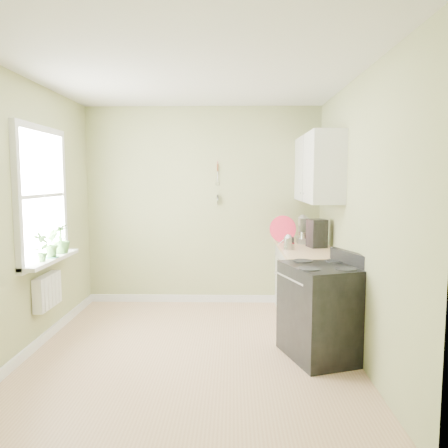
{
  "coord_description": "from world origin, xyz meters",
  "views": [
    {
      "loc": [
        0.41,
        -4.19,
        1.73
      ],
      "look_at": [
        0.31,
        0.55,
        1.23
      ],
      "focal_mm": 35.0,
      "sensor_mm": 36.0,
      "label": 1
    }
  ],
  "objects_px": {
    "stand_mixer": "(304,231)",
    "kettle": "(288,242)",
    "coffee_maker": "(317,234)",
    "stove": "(322,311)"
  },
  "relations": [
    {
      "from": "stove",
      "to": "coffee_maker",
      "type": "xyz_separation_m",
      "value": [
        0.13,
        1.07,
        0.61
      ]
    },
    {
      "from": "stand_mixer",
      "to": "coffee_maker",
      "type": "height_order",
      "value": "stand_mixer"
    },
    {
      "from": "stove",
      "to": "stand_mixer",
      "type": "xyz_separation_m",
      "value": [
        0.04,
        1.43,
        0.6
      ]
    },
    {
      "from": "stand_mixer",
      "to": "kettle",
      "type": "bearing_deg",
      "value": -116.04
    },
    {
      "from": "kettle",
      "to": "coffee_maker",
      "type": "bearing_deg",
      "value": 26.85
    },
    {
      "from": "stand_mixer",
      "to": "kettle",
      "type": "xyz_separation_m",
      "value": [
        -0.27,
        -0.54,
        -0.06
      ]
    },
    {
      "from": "coffee_maker",
      "to": "kettle",
      "type": "bearing_deg",
      "value": -153.15
    },
    {
      "from": "stove",
      "to": "kettle",
      "type": "distance_m",
      "value": 1.06
    },
    {
      "from": "kettle",
      "to": "stand_mixer",
      "type": "bearing_deg",
      "value": 63.96
    },
    {
      "from": "stove",
      "to": "coffee_maker",
      "type": "distance_m",
      "value": 1.24
    }
  ]
}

